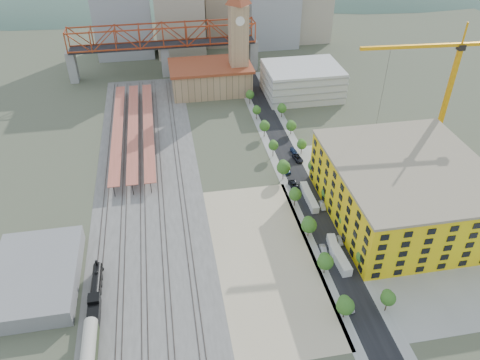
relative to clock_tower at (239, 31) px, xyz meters
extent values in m
plane|color=#474C38|center=(-8.00, -79.99, -28.70)|extent=(400.00, 400.00, 0.00)
cube|color=#605E59|center=(-44.00, -62.49, -28.67)|extent=(36.00, 165.00, 0.06)
cube|color=tan|center=(-12.00, -111.49, -28.67)|extent=(28.00, 67.00, 0.06)
cube|color=black|center=(8.00, -64.99, -28.67)|extent=(12.00, 170.00, 0.06)
cube|color=gray|center=(2.50, -64.99, -28.68)|extent=(3.00, 170.00, 0.04)
cube|color=gray|center=(13.50, -64.99, -28.68)|extent=(3.00, 170.00, 0.04)
cube|color=gray|center=(37.00, -99.99, -28.67)|extent=(50.00, 90.00, 0.06)
cube|color=#382B23|center=(-58.72, -62.49, -28.55)|extent=(0.12, 160.00, 0.18)
cube|color=#382B23|center=(-57.28, -62.49, -28.55)|extent=(0.12, 160.00, 0.18)
cube|color=#382B23|center=(-52.72, -62.49, -28.55)|extent=(0.12, 160.00, 0.18)
cube|color=#382B23|center=(-51.28, -62.49, -28.55)|extent=(0.12, 160.00, 0.18)
cube|color=#382B23|center=(-46.72, -62.49, -28.55)|extent=(0.12, 160.00, 0.18)
cube|color=#382B23|center=(-45.28, -62.49, -28.55)|extent=(0.12, 160.00, 0.18)
cube|color=#382B23|center=(-40.72, -62.49, -28.55)|extent=(0.12, 160.00, 0.18)
cube|color=#382B23|center=(-39.28, -62.49, -28.55)|extent=(0.12, 160.00, 0.18)
cube|color=#382B23|center=(-33.72, -62.49, -28.55)|extent=(0.12, 160.00, 0.18)
cube|color=#382B23|center=(-32.28, -62.49, -28.55)|extent=(0.12, 160.00, 0.18)
cube|color=#CB5F4E|center=(-55.00, -34.99, -24.70)|extent=(4.00, 80.00, 0.25)
cylinder|color=black|center=(-55.00, -34.99, -26.70)|extent=(0.24, 0.24, 4.00)
cube|color=#CB5F4E|center=(-49.00, -34.99, -24.70)|extent=(4.00, 80.00, 0.25)
cylinder|color=black|center=(-49.00, -34.99, -26.70)|extent=(0.24, 0.24, 4.00)
cube|color=#CB5F4E|center=(-43.00, -34.99, -24.70)|extent=(4.00, 80.00, 0.25)
cylinder|color=black|center=(-43.00, -34.99, -26.70)|extent=(0.24, 0.24, 4.00)
cube|color=tan|center=(-13.00, 2.01, -22.70)|extent=(36.00, 22.00, 12.00)
cube|color=brown|center=(-13.00, 2.01, -16.20)|extent=(38.00, 24.00, 1.20)
cube|color=tan|center=(0.00, 0.01, -8.70)|extent=(8.00, 8.00, 40.00)
cylinder|color=white|center=(0.00, -4.09, 5.30)|extent=(4.00, 0.30, 4.00)
cube|color=silver|center=(28.00, -9.99, -21.70)|extent=(34.00, 26.00, 14.00)
cube|color=gray|center=(-78.00, 25.01, -21.20)|extent=(4.00, 6.00, 15.00)
cube|color=gray|center=(12.00, 25.01, -21.20)|extent=(4.00, 6.00, 15.00)
cube|color=gray|center=(-33.00, 25.01, -21.20)|extent=(4.00, 6.00, 15.00)
cube|color=black|center=(-33.00, 25.01, -13.20)|extent=(90.00, 9.00, 1.00)
cube|color=#F9B014|center=(34.00, -99.99, -19.70)|extent=(44.00, 50.00, 18.00)
cube|color=gray|center=(34.00, -99.99, -10.30)|extent=(44.60, 50.60, 0.80)
cube|color=gray|center=(-74.00, -109.99, -26.20)|extent=(22.00, 32.00, 5.00)
cube|color=#9EA0A3|center=(-53.00, 60.01, -9.70)|extent=(30.00, 25.00, 38.00)
cube|color=#B2A58C|center=(-23.00, 55.01, -2.70)|extent=(26.00, 22.00, 52.00)
cube|color=gray|center=(4.00, 70.01, -13.70)|extent=(24.00, 24.00, 30.00)
cube|color=#B2A58C|center=(54.00, 65.01, -6.70)|extent=(22.00, 20.00, 44.00)
cube|color=brown|center=(-10.00, 80.01, -15.70)|extent=(20.00, 20.00, 26.00)
ellipsoid|color=#4C6B59|center=(-88.00, 180.01, -96.70)|extent=(396.00, 216.00, 180.00)
ellipsoid|color=#4C6B59|center=(32.00, 180.01, -120.70)|extent=(484.00, 264.00, 220.00)
ellipsoid|color=#4C6B59|center=(152.00, 180.01, -98.70)|extent=(418.00, 228.00, 190.00)
cylinder|color=black|center=(-58.00, -114.80, -26.25)|extent=(2.55, 12.22, 2.55)
cube|color=black|center=(-58.00, -121.42, -26.05)|extent=(2.85, 3.06, 3.26)
cylinder|color=black|center=(-58.00, -109.71, -24.42)|extent=(0.71, 0.71, 1.63)
sphere|color=black|center=(-58.00, -112.77, -24.93)|extent=(1.02, 1.02, 1.02)
cone|color=black|center=(-58.00, -107.88, -27.78)|extent=(2.65, 1.63, 2.65)
cube|color=black|center=(-58.00, -126.01, -26.66)|extent=(2.85, 6.11, 2.85)
cube|color=#2F3C20|center=(-58.00, -137.80, -26.25)|extent=(2.95, 18.34, 3.26)
cylinder|color=#ADA899|center=(-58.00, -137.80, -24.52)|extent=(3.16, 18.34, 3.16)
cube|color=#F4A20F|center=(61.96, -69.11, -8.38)|extent=(1.44, 1.44, 40.63)
cube|color=black|center=(61.96, -69.11, 12.83)|extent=(2.26, 2.26, 1.81)
cube|color=#F4A20F|center=(44.84, -68.04, 13.73)|extent=(34.31, 3.23, 1.08)
cube|color=#F4A20F|center=(67.36, -69.45, 13.73)|extent=(10.88, 1.76, 1.08)
cube|color=#F4A20F|center=(61.96, -69.11, 17.35)|extent=(0.45, 0.45, 7.22)
cube|color=silver|center=(8.00, -117.58, -27.29)|extent=(3.17, 10.38, 2.81)
cube|color=silver|center=(8.00, -111.87, -27.49)|extent=(3.43, 9.04, 2.41)
cube|color=silver|center=(8.00, -91.02, -27.50)|extent=(2.30, 8.73, 2.39)
cube|color=silver|center=(8.00, -85.03, -27.51)|extent=(2.53, 8.75, 2.38)
imported|color=white|center=(5.00, -132.54, -27.95)|extent=(1.93, 4.42, 1.48)
imported|color=#A1A3A7|center=(5.00, -112.04, -27.99)|extent=(1.74, 4.35, 1.41)
imported|color=black|center=(5.00, -80.22, -27.91)|extent=(2.93, 5.82, 1.58)
imported|color=navy|center=(5.00, -70.78, -27.97)|extent=(2.27, 5.07, 1.45)
imported|color=silver|center=(11.00, -109.18, -28.01)|extent=(2.19, 4.24, 1.38)
imported|color=#A9A9AE|center=(11.00, -92.53, -27.94)|extent=(1.90, 4.71, 1.52)
imported|color=black|center=(11.00, -64.09, -27.90)|extent=(3.39, 6.06, 1.60)
imported|color=navy|center=(11.00, -59.22, -28.02)|extent=(2.62, 4.91, 1.35)
camera|label=1|loc=(-35.83, -203.84, 66.30)|focal=35.00mm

